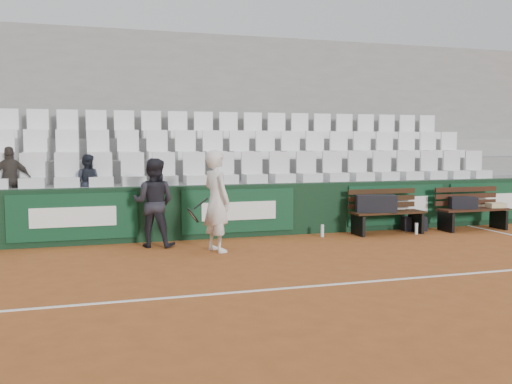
{
  "coord_description": "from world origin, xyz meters",
  "views": [
    {
      "loc": [
        -3.08,
        -6.54,
        1.82
      ],
      "look_at": [
        -0.3,
        2.4,
        1.0
      ],
      "focal_mm": 40.0,
      "sensor_mm": 36.0,
      "label": 1
    }
  ],
  "objects_px": {
    "water_bottle_far": "(416,229)",
    "bench_right": "(473,219)",
    "bench_left": "(387,223)",
    "ball_kid": "(154,203)",
    "sports_bag_right": "(463,203)",
    "sports_bag_ground": "(414,224)",
    "water_bottle_near": "(322,231)",
    "tennis_player": "(216,201)",
    "sports_bag_left": "(376,204)",
    "spectator_c": "(87,158)",
    "spectator_b": "(10,155)"
  },
  "relations": [
    {
      "from": "water_bottle_far",
      "to": "bench_right",
      "type": "bearing_deg",
      "value": 5.62
    },
    {
      "from": "bench_left",
      "to": "ball_kid",
      "type": "xyz_separation_m",
      "value": [
        -4.61,
        -0.02,
        0.55
      ]
    },
    {
      "from": "sports_bag_right",
      "to": "sports_bag_ground",
      "type": "height_order",
      "value": "sports_bag_right"
    },
    {
      "from": "water_bottle_near",
      "to": "ball_kid",
      "type": "xyz_separation_m",
      "value": [
        -3.23,
        -0.08,
        0.65
      ]
    },
    {
      "from": "tennis_player",
      "to": "ball_kid",
      "type": "xyz_separation_m",
      "value": [
        -0.94,
        0.75,
        -0.07
      ]
    },
    {
      "from": "sports_bag_right",
      "to": "water_bottle_far",
      "type": "height_order",
      "value": "sports_bag_right"
    },
    {
      "from": "sports_bag_ground",
      "to": "ball_kid",
      "type": "xyz_separation_m",
      "value": [
        -5.36,
        -0.24,
        0.63
      ]
    },
    {
      "from": "bench_left",
      "to": "sports_bag_left",
      "type": "height_order",
      "value": "sports_bag_left"
    },
    {
      "from": "sports_bag_ground",
      "to": "ball_kid",
      "type": "bearing_deg",
      "value": -177.38
    },
    {
      "from": "sports_bag_right",
      "to": "spectator_c",
      "type": "height_order",
      "value": "spectator_c"
    },
    {
      "from": "water_bottle_near",
      "to": "water_bottle_far",
      "type": "distance_m",
      "value": 1.92
    },
    {
      "from": "spectator_b",
      "to": "ball_kid",
      "type": "bearing_deg",
      "value": 144.04
    },
    {
      "from": "sports_bag_right",
      "to": "spectator_c",
      "type": "bearing_deg",
      "value": 171.32
    },
    {
      "from": "spectator_b",
      "to": "sports_bag_left",
      "type": "bearing_deg",
      "value": 159.67
    },
    {
      "from": "bench_right",
      "to": "spectator_c",
      "type": "xyz_separation_m",
      "value": [
        -7.65,
        1.18,
        1.3
      ]
    },
    {
      "from": "water_bottle_near",
      "to": "spectator_b",
      "type": "distance_m",
      "value": 5.91
    },
    {
      "from": "sports_bag_ground",
      "to": "water_bottle_near",
      "type": "distance_m",
      "value": 2.14
    },
    {
      "from": "bench_right",
      "to": "ball_kid",
      "type": "distance_m",
      "value": 6.58
    },
    {
      "from": "tennis_player",
      "to": "ball_kid",
      "type": "relative_size",
      "value": 1.1
    },
    {
      "from": "tennis_player",
      "to": "spectator_c",
      "type": "bearing_deg",
      "value": 137.43
    },
    {
      "from": "sports_bag_left",
      "to": "tennis_player",
      "type": "distance_m",
      "value": 3.49
    },
    {
      "from": "sports_bag_left",
      "to": "sports_bag_ground",
      "type": "relative_size",
      "value": 1.64
    },
    {
      "from": "tennis_player",
      "to": "bench_right",
      "type": "bearing_deg",
      "value": 6.97
    },
    {
      "from": "bench_left",
      "to": "spectator_c",
      "type": "xyz_separation_m",
      "value": [
        -5.7,
        1.09,
        1.3
      ]
    },
    {
      "from": "bench_left",
      "to": "sports_bag_right",
      "type": "distance_m",
      "value": 1.77
    },
    {
      "from": "bench_right",
      "to": "water_bottle_near",
      "type": "height_order",
      "value": "bench_right"
    },
    {
      "from": "bench_left",
      "to": "sports_bag_left",
      "type": "bearing_deg",
      "value": -178.65
    },
    {
      "from": "sports_bag_left",
      "to": "water_bottle_far",
      "type": "bearing_deg",
      "value": -15.23
    },
    {
      "from": "water_bottle_far",
      "to": "spectator_b",
      "type": "distance_m",
      "value": 7.79
    },
    {
      "from": "water_bottle_far",
      "to": "ball_kid",
      "type": "xyz_separation_m",
      "value": [
        -5.13,
        0.2,
        0.66
      ]
    },
    {
      "from": "bench_left",
      "to": "water_bottle_far",
      "type": "relative_size",
      "value": 6.57
    },
    {
      "from": "sports_bag_right",
      "to": "ball_kid",
      "type": "bearing_deg",
      "value": 179.83
    },
    {
      "from": "bench_right",
      "to": "tennis_player",
      "type": "height_order",
      "value": "tennis_player"
    },
    {
      "from": "water_bottle_far",
      "to": "spectator_c",
      "type": "height_order",
      "value": "spectator_c"
    },
    {
      "from": "spectator_b",
      "to": "water_bottle_far",
      "type": "bearing_deg",
      "value": 159.03
    },
    {
      "from": "bench_right",
      "to": "sports_bag_right",
      "type": "relative_size",
      "value": 2.83
    },
    {
      "from": "bench_right",
      "to": "water_bottle_far",
      "type": "xyz_separation_m",
      "value": [
        -1.43,
        -0.14,
        -0.11
      ]
    },
    {
      "from": "sports_bag_right",
      "to": "bench_right",
      "type": "bearing_deg",
      "value": -10.8
    },
    {
      "from": "sports_bag_right",
      "to": "water_bottle_far",
      "type": "distance_m",
      "value": 1.31
    },
    {
      "from": "bench_left",
      "to": "sports_bag_ground",
      "type": "xyz_separation_m",
      "value": [
        0.75,
        0.22,
        -0.08
      ]
    },
    {
      "from": "water_bottle_near",
      "to": "spectator_c",
      "type": "distance_m",
      "value": 4.65
    },
    {
      "from": "bench_right",
      "to": "sports_bag_right",
      "type": "bearing_deg",
      "value": 169.2
    },
    {
      "from": "bench_left",
      "to": "spectator_b",
      "type": "xyz_separation_m",
      "value": [
        -7.01,
        1.09,
        1.37
      ]
    },
    {
      "from": "ball_kid",
      "to": "water_bottle_near",
      "type": "bearing_deg",
      "value": -155.64
    },
    {
      "from": "water_bottle_far",
      "to": "tennis_player",
      "type": "distance_m",
      "value": 4.28
    },
    {
      "from": "ball_kid",
      "to": "water_bottle_far",
      "type": "bearing_deg",
      "value": -159.36
    },
    {
      "from": "sports_bag_ground",
      "to": "tennis_player",
      "type": "xyz_separation_m",
      "value": [
        -4.42,
        -0.99,
        0.7
      ]
    },
    {
      "from": "bench_right",
      "to": "tennis_player",
      "type": "distance_m",
      "value": 5.69
    },
    {
      "from": "tennis_player",
      "to": "spectator_b",
      "type": "height_order",
      "value": "spectator_b"
    },
    {
      "from": "sports_bag_left",
      "to": "sports_bag_ground",
      "type": "distance_m",
      "value": 1.15
    }
  ]
}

